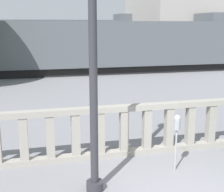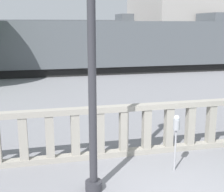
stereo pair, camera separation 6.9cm
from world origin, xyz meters
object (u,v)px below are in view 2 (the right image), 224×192
at_px(parking_meter, 176,127).
at_px(train_near, 71,47).
at_px(lamppost, 92,40).
at_px(train_far, 2,39).

distance_m(parking_meter, train_near, 15.08).
bearing_deg(train_near, lamppost, -94.33).
height_order(lamppost, train_far, lamppost).
height_order(lamppost, train_near, lamppost).
relative_size(train_near, train_far, 0.90).
relative_size(parking_meter, train_near, 0.05).
bearing_deg(train_near, train_far, 118.21).
distance_m(lamppost, train_far, 25.89).
bearing_deg(lamppost, train_far, 99.35).
bearing_deg(train_far, parking_meter, -76.21).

